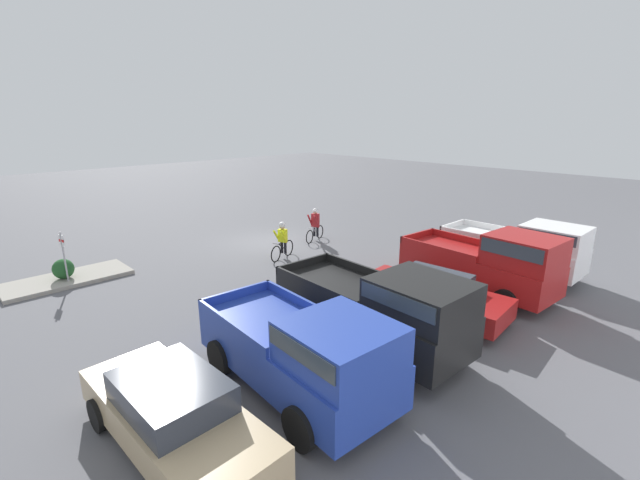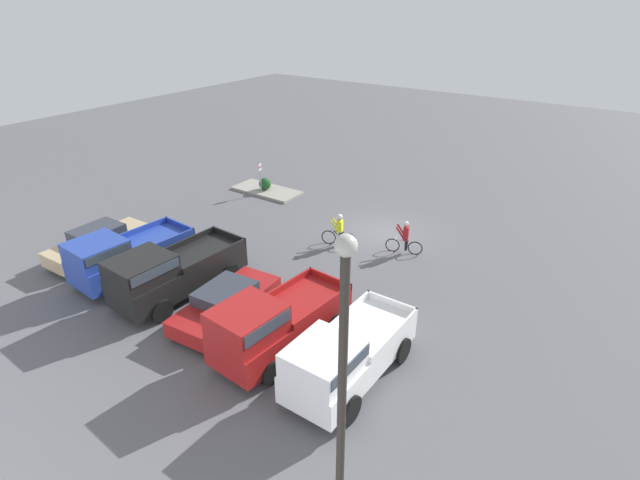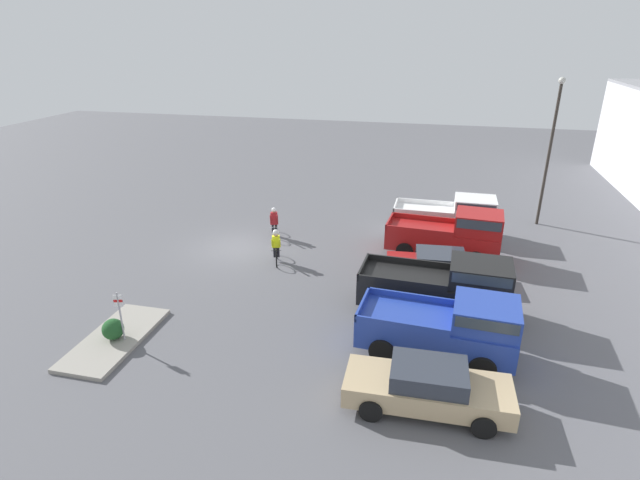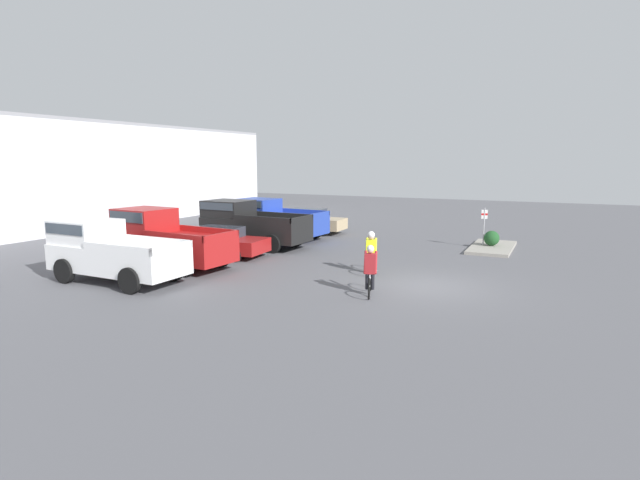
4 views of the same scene
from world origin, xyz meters
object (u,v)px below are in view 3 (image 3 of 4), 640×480
cyclist_1 (274,222)px  fire_lane_sign (120,313)px  pickup_truck_0 (452,215)px  sedan_1 (428,387)px  pickup_truck_2 (445,286)px  shrub (113,329)px  pickup_truck_1 (453,233)px  cyclist_0 (276,245)px  pickup_truck_3 (449,326)px  sedan_0 (440,266)px  lamppost (551,143)px

cyclist_1 → fire_lane_sign: 10.90m
pickup_truck_0 → sedan_1: bearing=-3.1°
pickup_truck_2 → shrub: pickup_truck_2 is taller
pickup_truck_1 → cyclist_0: pickup_truck_1 is taller
pickup_truck_2 → sedan_1: (5.58, -0.44, -0.46)m
pickup_truck_2 → sedan_1: size_ratio=1.19×
cyclist_1 → fire_lane_sign: fire_lane_sign is taller
cyclist_1 → fire_lane_sign: bearing=-10.9°
sedan_1 → shrub: 10.90m
pickup_truck_3 → fire_lane_sign: pickup_truck_3 is taller
shrub → fire_lane_sign: bearing=92.4°
sedan_0 → sedan_1: 8.40m
pickup_truck_0 → lamppost: 6.64m
pickup_truck_0 → cyclist_0: bearing=-56.4°
sedan_1 → lamppost: bearing=161.6°
pickup_truck_0 → cyclist_1: size_ratio=3.08×
pickup_truck_0 → fire_lane_sign: size_ratio=2.59×
cyclist_0 → fire_lane_sign: bearing=-22.1°
pickup_truck_2 → cyclist_0: bearing=-111.2°
pickup_truck_3 → fire_lane_sign: size_ratio=2.59×
pickup_truck_3 → cyclist_0: (-5.83, -7.91, -0.28)m
pickup_truck_1 → sedan_0: bearing=-11.7°
sedan_1 → cyclist_1: (-11.59, -8.42, 0.09)m
shrub → sedan_0: bearing=124.1°
pickup_truck_2 → lamppost: 12.91m
sedan_0 → lamppost: 10.81m
pickup_truck_0 → sedan_0: 5.64m
sedan_1 → shrub: size_ratio=6.41×
pickup_truck_2 → fire_lane_sign: pickup_truck_2 is taller
pickup_truck_3 → sedan_1: pickup_truck_3 is taller
cyclist_0 → cyclist_1: 3.18m
sedan_0 → fire_lane_sign: fire_lane_sign is taller
shrub → lamppost: bearing=134.2°
pickup_truck_3 → pickup_truck_1: bearing=178.4°
pickup_truck_1 → lamppost: 8.23m
sedan_0 → cyclist_0: cyclist_0 is taller
sedan_0 → lamppost: (-8.50, 5.38, 3.95)m
pickup_truck_1 → shrub: bearing=-48.6°
pickup_truck_1 → cyclist_1: 9.23m
pickup_truck_0 → cyclist_1: pickup_truck_0 is taller
pickup_truck_3 → cyclist_0: pickup_truck_3 is taller
lamppost → shrub: bearing=-45.8°
fire_lane_sign → lamppost: bearing=134.9°
sedan_0 → fire_lane_sign: 13.08m
sedan_1 → cyclist_0: size_ratio=2.84×
fire_lane_sign → shrub: fire_lane_sign is taller
sedan_1 → shrub: bearing=-94.6°
pickup_truck_1 → cyclist_1: size_ratio=3.21×
sedan_0 → pickup_truck_2: size_ratio=0.84×
lamppost → fire_lane_sign: bearing=-45.1°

